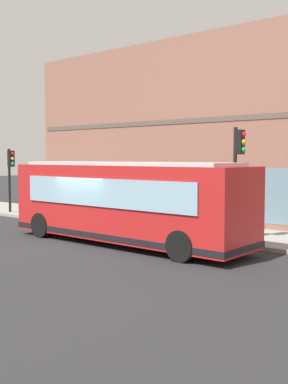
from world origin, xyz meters
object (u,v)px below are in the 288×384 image
(pedestrian_near_building_entrance, at_px, (96,198))
(city_bus_nearside, at_px, (125,203))
(traffic_light_down_block, at_px, (11,168))
(pedestrian_walking_along_curb, at_px, (85,196))
(newspaper_vending_box, at_px, (157,214))
(fire_hydrant, at_px, (261,226))
(traffic_light_near_corner, at_px, (238,162))

(pedestrian_near_building_entrance, bearing_deg, city_bus_nearside, -125.14)
(traffic_light_down_block, xyz_separation_m, pedestrian_walking_along_curb, (1.85, -4.12, -1.46))
(pedestrian_near_building_entrance, xyz_separation_m, newspaper_vending_box, (0.38, -3.68, -0.60))
(city_bus_nearside, xyz_separation_m, newspaper_vending_box, (4.23, 1.79, -0.95))
(fire_hydrant, bearing_deg, newspaper_vending_box, 91.24)
(pedestrian_walking_along_curb, xyz_separation_m, newspaper_vending_box, (-0.25, -5.09, -0.58))
(pedestrian_walking_along_curb, distance_m, newspaper_vending_box, 5.13)
(traffic_light_near_corner, xyz_separation_m, pedestrian_near_building_entrance, (1.28, 8.76, -1.87))
(city_bus_nearside, height_order, newspaper_vending_box, city_bus_nearside)
(pedestrian_walking_along_curb, height_order, pedestrian_near_building_entrance, pedestrian_near_building_entrance)
(pedestrian_walking_along_curb, bearing_deg, traffic_light_near_corner, -100.64)
(city_bus_nearside, xyz_separation_m, fire_hydrant, (4.34, -3.41, -1.04))
(fire_hydrant, relative_size, pedestrian_near_building_entrance, 0.41)
(traffic_light_near_corner, distance_m, pedestrian_near_building_entrance, 9.05)
(fire_hydrant, xyz_separation_m, pedestrian_walking_along_curb, (0.14, 10.29, 0.67))
(fire_hydrant, bearing_deg, pedestrian_walking_along_curb, 89.24)
(city_bus_nearside, distance_m, pedestrian_near_building_entrance, 6.70)
(pedestrian_near_building_entrance, height_order, newspaper_vending_box, pedestrian_near_building_entrance)
(traffic_light_down_block, distance_m, fire_hydrant, 14.66)
(pedestrian_walking_along_curb, bearing_deg, newspaper_vending_box, -92.80)
(city_bus_nearside, relative_size, newspaper_vending_box, 11.21)
(newspaper_vending_box, bearing_deg, traffic_light_down_block, 99.84)
(traffic_light_down_block, xyz_separation_m, newspaper_vending_box, (1.60, -9.21, -2.04))
(city_bus_nearside, relative_size, pedestrian_walking_along_curb, 5.65)
(city_bus_nearside, distance_m, traffic_light_near_corner, 4.44)
(traffic_light_down_block, relative_size, fire_hydrant, 4.83)
(traffic_light_near_corner, bearing_deg, pedestrian_walking_along_curb, 79.36)
(city_bus_nearside, height_order, pedestrian_walking_along_curb, city_bus_nearside)
(traffic_light_near_corner, relative_size, fire_hydrant, 5.67)
(traffic_light_near_corner, height_order, fire_hydrant, traffic_light_near_corner)
(pedestrian_walking_along_curb, height_order, newspaper_vending_box, pedestrian_walking_along_curb)
(traffic_light_down_block, bearing_deg, pedestrian_walking_along_curb, -65.85)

